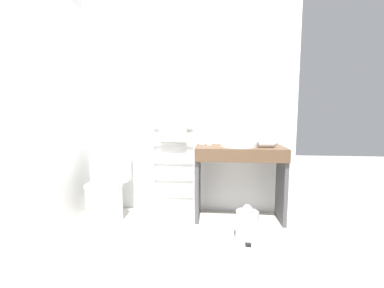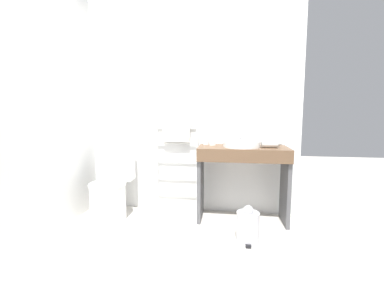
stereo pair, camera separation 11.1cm
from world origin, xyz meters
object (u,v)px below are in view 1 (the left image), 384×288
Objects in this scene: hair_dryer at (267,143)px; toilet at (107,192)px; towel_radiator at (173,149)px; cup_near_wall at (203,141)px; trash_bin at (247,225)px; sink_basin at (239,143)px; cup_near_edge at (209,141)px.

toilet is at bearing -176.84° from hair_dryer.
cup_near_wall is (0.35, -0.03, 0.10)m from towel_radiator.
trash_bin is (0.80, -0.68, -0.61)m from towel_radiator.
sink_basin is 0.34m from cup_near_edge.
cup_near_wall is 0.09m from cup_near_edge.
toilet is 0.71× the size of towel_radiator.
toilet is 8.54× the size of cup_near_wall.
sink_basin is 4.85× the size of cup_near_edge.
hair_dryer is at bearing -2.66° from sink_basin.
towel_radiator is 0.45m from cup_near_edge.
cup_near_edge reaches higher than trash_bin.
sink_basin is 1.79× the size of hair_dryer.
toilet is at bearing -156.30° from towel_radiator.
toilet is 1.56m from sink_basin.
sink_basin is at bearing 177.34° from hair_dryer.
hair_dryer reaches higher than trash_bin.
hair_dryer is at bearing -11.42° from towel_radiator.
trash_bin is (-0.25, -0.46, -0.72)m from hair_dryer.
trash_bin is at bearing -13.64° from toilet.
sink_basin is at bearing 96.04° from trash_bin.
cup_near_wall is at bearing 14.62° from toilet.
trash_bin is at bearing -118.30° from hair_dryer.
toilet is at bearing 166.36° from trash_bin.
trash_bin is (1.51, -0.37, -0.16)m from toilet.
towel_radiator is 1.22m from trash_bin.
cup_near_edge reaches higher than sink_basin.
toilet is 1.94× the size of sink_basin.
sink_basin is at bearing -14.79° from towel_radiator.
cup_near_wall is at bearing 146.93° from cup_near_edge.
sink_basin is at bearing 4.36° from toilet.
towel_radiator is at bearing 174.67° from cup_near_wall.
towel_radiator is at bearing 139.91° from trash_bin.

